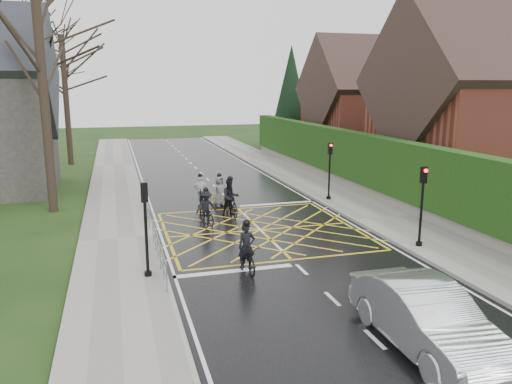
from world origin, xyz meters
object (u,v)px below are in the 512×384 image
car (426,317)px  cyclist_lead (220,195)px  cyclist_back (231,201)px  cyclist_rear (247,254)px  cyclist_mid (206,210)px  cyclist_front (201,193)px

car → cyclist_lead: bearing=96.7°
cyclist_back → cyclist_lead: (-0.11, 2.02, -0.13)m
cyclist_rear → car: cyclist_rear is taller
cyclist_back → cyclist_mid: bearing=-145.9°
cyclist_front → car: 16.33m
cyclist_rear → car: 6.74m
cyclist_mid → cyclist_front: same height
cyclist_lead → car: (1.69, -15.51, 0.19)m
cyclist_mid → cyclist_lead: (1.28, 3.14, -0.01)m
cyclist_rear → cyclist_front: bearing=88.4°
cyclist_front → car: size_ratio=0.36×
cyclist_back → car: cyclist_back is taller
cyclist_mid → cyclist_front: size_ratio=1.04×
cyclist_rear → cyclist_mid: size_ratio=1.02×
cyclist_rear → cyclist_front: size_ratio=1.06×
cyclist_rear → car: bearing=-67.0°
cyclist_back → cyclist_mid: (-1.39, -1.13, -0.12)m
car → cyclist_back: bearing=97.2°
cyclist_mid → car: cyclist_mid is taller
cyclist_front → car: cyclist_front is taller
cyclist_back → car: (1.58, -13.49, 0.06)m
cyclist_back → cyclist_mid: 1.79m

